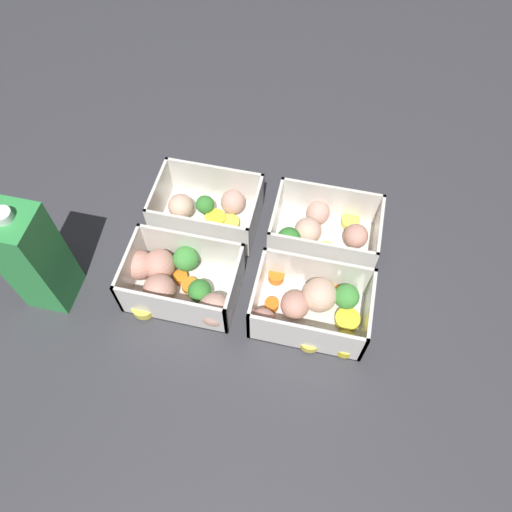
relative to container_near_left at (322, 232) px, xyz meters
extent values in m
plane|color=#38383D|center=(0.09, 0.07, -0.03)|extent=(4.00, 4.00, 0.00)
cube|color=silver|center=(0.00, 0.00, -0.02)|extent=(0.17, 0.11, 0.00)
cube|color=silver|center=(0.00, -0.05, 0.01)|extent=(0.17, 0.01, 0.07)
cube|color=silver|center=(0.00, 0.05, 0.01)|extent=(0.17, 0.01, 0.07)
cube|color=silver|center=(-0.08, 0.00, 0.01)|extent=(0.01, 0.11, 0.07)
cube|color=silver|center=(0.08, 0.00, 0.01)|extent=(0.00, 0.11, 0.07)
sphere|color=beige|center=(0.02, 0.00, 0.00)|extent=(0.05, 0.05, 0.04)
cylinder|color=orange|center=(0.01, 0.03, -0.02)|extent=(0.04, 0.04, 0.01)
cylinder|color=#DBC647|center=(-0.06, 0.04, -0.02)|extent=(0.04, 0.04, 0.01)
cylinder|color=#DBC647|center=(-0.04, -0.04, -0.02)|extent=(0.04, 0.04, 0.01)
sphere|color=#D19E8C|center=(0.01, -0.04, 0.00)|extent=(0.05, 0.05, 0.04)
cylinder|color=#DBC647|center=(-0.01, 0.03, -0.01)|extent=(0.05, 0.05, 0.01)
cylinder|color=#49883F|center=(0.05, 0.03, -0.01)|extent=(0.01, 0.01, 0.01)
sphere|color=#388433|center=(0.05, 0.03, 0.01)|extent=(0.04, 0.04, 0.04)
sphere|color=tan|center=(-0.05, -0.01, 0.00)|extent=(0.05, 0.05, 0.04)
cube|color=silver|center=(0.19, 0.00, -0.02)|extent=(0.17, 0.11, 0.00)
cube|color=silver|center=(0.19, -0.05, 0.01)|extent=(0.17, 0.01, 0.07)
cube|color=silver|center=(0.19, 0.05, 0.01)|extent=(0.17, 0.01, 0.07)
cube|color=silver|center=(0.11, 0.00, 0.01)|extent=(0.00, 0.11, 0.07)
cube|color=silver|center=(0.27, 0.00, 0.01)|extent=(0.01, 0.11, 0.07)
cylinder|color=#DBC647|center=(0.15, 0.01, -0.02)|extent=(0.04, 0.04, 0.01)
sphere|color=beige|center=(0.23, 0.00, 0.00)|extent=(0.06, 0.06, 0.04)
cylinder|color=#49883F|center=(0.20, -0.01, -0.02)|extent=(0.01, 0.01, 0.01)
sphere|color=#388433|center=(0.20, -0.01, 0.00)|extent=(0.03, 0.03, 0.03)
cylinder|color=#DBC647|center=(0.20, 0.04, -0.02)|extent=(0.04, 0.04, 0.01)
sphere|color=#D19E8C|center=(0.15, -0.03, 0.00)|extent=(0.05, 0.05, 0.04)
cylinder|color=#DBC647|center=(0.23, 0.04, -0.01)|extent=(0.04, 0.04, 0.01)
cylinder|color=yellow|center=(0.13, 0.04, -0.02)|extent=(0.03, 0.03, 0.01)
cylinder|color=yellow|center=(0.18, 0.01, -0.01)|extent=(0.05, 0.05, 0.02)
cube|color=silver|center=(0.00, 0.13, -0.02)|extent=(0.17, 0.11, 0.00)
cube|color=silver|center=(0.00, 0.08, 0.01)|extent=(0.17, 0.01, 0.07)
cube|color=silver|center=(0.00, 0.19, 0.01)|extent=(0.17, 0.01, 0.07)
cube|color=silver|center=(-0.08, 0.13, 0.01)|extent=(0.01, 0.11, 0.07)
cube|color=silver|center=(0.08, 0.13, 0.01)|extent=(0.00, 0.11, 0.07)
sphere|color=tan|center=(0.06, 0.17, 0.00)|extent=(0.05, 0.05, 0.04)
sphere|color=beige|center=(-0.01, 0.11, 0.00)|extent=(0.07, 0.07, 0.05)
cylinder|color=yellow|center=(-0.06, 0.13, -0.02)|extent=(0.04, 0.04, 0.01)
cylinder|color=orange|center=(-0.03, 0.09, -0.02)|extent=(0.03, 0.03, 0.01)
sphere|color=tan|center=(0.02, 0.14, 0.00)|extent=(0.05, 0.05, 0.04)
cylinder|color=#DBC647|center=(-0.01, 0.18, -0.02)|extent=(0.05, 0.05, 0.01)
cylinder|color=orange|center=(0.06, 0.09, -0.01)|extent=(0.03, 0.03, 0.01)
cylinder|color=orange|center=(0.05, 0.14, -0.02)|extent=(0.03, 0.03, 0.01)
cylinder|color=#519448|center=(-0.05, 0.11, -0.01)|extent=(0.01, 0.01, 0.01)
sphere|color=#42933D|center=(-0.05, 0.11, 0.01)|extent=(0.04, 0.04, 0.04)
cylinder|color=yellow|center=(-0.06, 0.18, -0.01)|extent=(0.04, 0.04, 0.02)
cube|color=silver|center=(0.19, 0.13, -0.02)|extent=(0.17, 0.11, 0.00)
cube|color=silver|center=(0.19, 0.08, 0.01)|extent=(0.17, 0.01, 0.07)
cube|color=silver|center=(0.19, 0.19, 0.01)|extent=(0.17, 0.01, 0.07)
cube|color=silver|center=(0.11, 0.13, 0.01)|extent=(0.00, 0.11, 0.07)
cube|color=silver|center=(0.27, 0.13, 0.01)|extent=(0.01, 0.11, 0.07)
cylinder|color=orange|center=(0.20, 0.12, -0.02)|extent=(0.03, 0.03, 0.01)
cylinder|color=orange|center=(0.18, 0.13, -0.02)|extent=(0.03, 0.03, 0.01)
sphere|color=#D19E8C|center=(0.13, 0.17, 0.00)|extent=(0.07, 0.07, 0.05)
cylinder|color=#DBC647|center=(0.24, 0.18, -0.01)|extent=(0.04, 0.04, 0.01)
sphere|color=tan|center=(0.26, 0.12, 0.00)|extent=(0.06, 0.06, 0.05)
sphere|color=tan|center=(0.23, 0.12, 0.00)|extent=(0.05, 0.05, 0.05)
cylinder|color=#49883F|center=(0.16, 0.15, -0.02)|extent=(0.01, 0.01, 0.01)
sphere|color=#388433|center=(0.16, 0.15, 0.00)|extent=(0.04, 0.04, 0.04)
cylinder|color=orange|center=(0.17, 0.18, -0.02)|extent=(0.02, 0.02, 0.01)
sphere|color=tan|center=(0.22, 0.16, 0.00)|extent=(0.07, 0.07, 0.05)
cylinder|color=#519448|center=(0.20, 0.10, -0.02)|extent=(0.01, 0.01, 0.01)
sphere|color=#42933D|center=(0.20, 0.10, 0.00)|extent=(0.04, 0.04, 0.04)
cube|color=green|center=(0.38, 0.18, 0.07)|extent=(0.07, 0.07, 0.19)
cylinder|color=white|center=(0.38, 0.18, 0.17)|extent=(0.02, 0.02, 0.01)
camera|label=1|loc=(0.01, 0.46, 0.66)|focal=35.00mm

